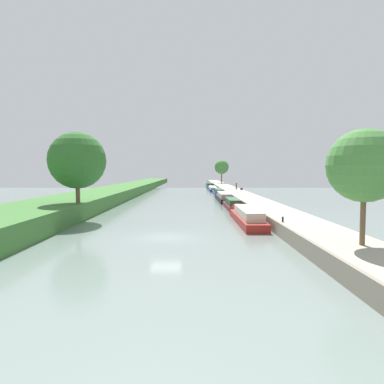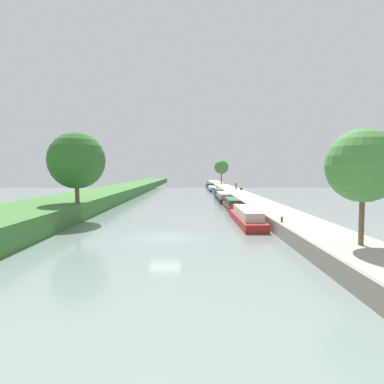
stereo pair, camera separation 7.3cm
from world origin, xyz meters
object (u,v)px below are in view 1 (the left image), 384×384
(narrowboat_maroon, at_px, (231,204))
(narrowboat_green, at_px, (208,186))
(narrowboat_black, at_px, (222,197))
(person_walking, at_px, (235,186))
(narrowboat_red, at_px, (245,216))
(park_bench, at_px, (240,188))
(narrowboat_navy, at_px, (211,189))
(mooring_bollard_far, at_px, (213,183))
(narrowboat_blue, at_px, (217,192))
(mooring_bollard_near, at_px, (282,219))

(narrowboat_maroon, xyz_separation_m, narrowboat_green, (-0.07, 62.05, -0.00))
(narrowboat_black, distance_m, narrowboat_green, 48.83)
(narrowboat_maroon, bearing_deg, person_walking, 81.27)
(narrowboat_maroon, distance_m, narrowboat_green, 62.05)
(narrowboat_red, height_order, park_bench, narrowboat_red)
(narrowboat_red, distance_m, narrowboat_navy, 58.89)
(mooring_bollard_far, bearing_deg, narrowboat_blue, -92.45)
(narrowboat_maroon, xyz_separation_m, mooring_bollard_near, (1.87, -20.39, 0.73))
(person_walking, xyz_separation_m, mooring_bollard_near, (-2.66, -49.92, -0.65))
(narrowboat_green, bearing_deg, mooring_bollard_far, 72.65)
(narrowboat_black, bearing_deg, mooring_bollard_far, 88.01)
(narrowboat_blue, xyz_separation_m, narrowboat_green, (-0.24, 33.60, 0.01))
(narrowboat_blue, relative_size, narrowboat_navy, 0.92)
(narrowboat_blue, relative_size, person_walking, 9.54)
(narrowboat_red, xyz_separation_m, narrowboat_blue, (0.27, 41.90, -0.08))
(narrowboat_blue, xyz_separation_m, mooring_bollard_far, (1.70, 39.81, 0.74))
(mooring_bollard_near, height_order, mooring_bollard_far, same)
(mooring_bollard_near, xyz_separation_m, mooring_bollard_far, (0.00, 88.66, 0.00))
(narrowboat_green, bearing_deg, narrowboat_blue, -89.59)
(narrowboat_blue, distance_m, narrowboat_green, 33.60)
(narrowboat_red, distance_m, mooring_bollard_far, 81.73)
(mooring_bollard_near, xyz_separation_m, park_bench, (3.62, 48.15, 0.12))
(narrowboat_green, bearing_deg, narrowboat_maroon, -89.94)
(person_walking, bearing_deg, narrowboat_navy, 106.20)
(narrowboat_black, bearing_deg, park_bench, 69.14)
(narrowboat_red, bearing_deg, narrowboat_green, 89.98)
(narrowboat_red, bearing_deg, park_bench, 82.27)
(narrowboat_maroon, relative_size, mooring_bollard_far, 23.45)
(narrowboat_black, xyz_separation_m, mooring_bollard_far, (1.91, 55.04, 0.70))
(mooring_bollard_near, bearing_deg, narrowboat_red, 105.81)
(narrowboat_green, height_order, person_walking, person_walking)
(narrowboat_red, bearing_deg, narrowboat_blue, 89.63)
(person_walking, distance_m, park_bench, 2.07)
(narrowboat_red, height_order, person_walking, person_walking)
(narrowboat_maroon, height_order, narrowboat_navy, narrowboat_maroon)
(narrowboat_red, distance_m, park_bench, 41.59)
(narrowboat_blue, bearing_deg, mooring_bollard_near, -88.01)
(park_bench, bearing_deg, mooring_bollard_near, -94.30)
(narrowboat_navy, xyz_separation_m, park_bench, (5.59, -17.69, 0.99))
(narrowboat_navy, height_order, park_bench, park_bench)
(mooring_bollard_near, distance_m, mooring_bollard_far, 88.66)
(narrowboat_blue, relative_size, mooring_bollard_far, 35.18)
(mooring_bollard_far, bearing_deg, person_walking, -86.07)
(person_walking, distance_m, mooring_bollard_near, 49.99)
(narrowboat_maroon, bearing_deg, mooring_bollard_far, 88.43)
(narrowboat_navy, relative_size, mooring_bollard_near, 38.05)
(person_walking, relative_size, mooring_bollard_far, 3.69)
(narrowboat_maroon, xyz_separation_m, park_bench, (5.49, 27.76, 0.85))
(narrowboat_red, relative_size, narrowboat_green, 0.99)
(narrowboat_red, relative_size, park_bench, 8.82)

